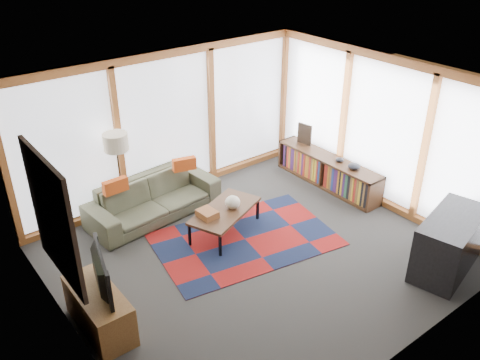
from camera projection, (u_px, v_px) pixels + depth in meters
ground at (256, 254)px, 7.62m from camera, size 5.50×5.50×0.00m
room_envelope at (260, 140)px, 7.55m from camera, size 5.52×5.02×2.62m
rug at (245, 239)px, 7.96m from camera, size 3.00×2.20×0.01m
sofa at (154, 198)px, 8.45m from camera, size 2.31×1.07×0.65m
pillow_left at (115, 186)px, 7.92m from camera, size 0.40×0.13×0.22m
pillow_right at (184, 164)px, 8.60m from camera, size 0.41×0.22×0.22m
floor_lamp at (120, 179)px, 8.09m from camera, size 0.39×0.39×1.56m
coffee_table at (225, 221)px, 8.06m from camera, size 1.40×1.06×0.42m
book_stack at (207, 214)px, 7.76m from camera, size 0.26×0.32×0.10m
vase at (233, 202)px, 7.95m from camera, size 0.26×0.26×0.21m
bookshelf at (327, 171)px, 9.41m from camera, size 0.41×2.27×0.57m
bowl_a at (354, 166)px, 8.85m from camera, size 0.22×0.22×0.11m
bowl_b at (340, 160)px, 9.12m from camera, size 0.17×0.17×0.07m
shelf_picture at (305, 134)px, 9.74m from camera, size 0.09×0.31×0.40m
tv_console at (99, 310)px, 6.16m from camera, size 0.46×1.12×0.56m
television at (95, 273)px, 5.94m from camera, size 0.35×0.91×0.52m
bar_counter at (449, 243)px, 7.15m from camera, size 1.44×0.91×0.85m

